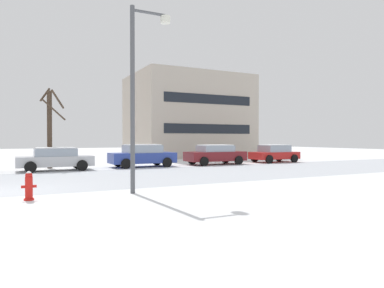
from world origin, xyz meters
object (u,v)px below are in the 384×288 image
(parked_car_silver, at_px, (55,159))
(parked_car_blue, at_px, (142,155))
(fire_hydrant, at_px, (29,186))
(parked_car_maroon, at_px, (215,154))
(street_lamp, at_px, (139,82))
(parked_car_red, at_px, (274,153))

(parked_car_silver, relative_size, parked_car_blue, 0.99)
(parked_car_silver, height_order, parked_car_blue, parked_car_blue)
(fire_hydrant, bearing_deg, parked_car_maroon, 39.02)
(street_lamp, distance_m, parked_car_blue, 11.87)
(street_lamp, distance_m, parked_car_red, 18.47)
(fire_hydrant, height_order, parked_car_silver, parked_car_silver)
(parked_car_blue, bearing_deg, fire_hydrant, -124.37)
(street_lamp, distance_m, parked_car_silver, 11.10)
(parked_car_silver, xyz_separation_m, parked_car_blue, (5.52, 0.30, 0.06))
(fire_hydrant, height_order, parked_car_blue, parked_car_blue)
(street_lamp, relative_size, parked_car_silver, 1.52)
(fire_hydrant, relative_size, street_lamp, 0.14)
(fire_hydrant, xyz_separation_m, street_lamp, (3.50, -0.09, 3.43))
(fire_hydrant, bearing_deg, parked_car_red, 29.53)
(street_lamp, relative_size, parked_car_blue, 1.50)
(street_lamp, bearing_deg, parked_car_red, 35.23)
(parked_car_silver, xyz_separation_m, parked_car_maroon, (11.04, 0.00, 0.04))
(fire_hydrant, bearing_deg, parked_car_blue, 55.63)
(fire_hydrant, relative_size, parked_car_maroon, 0.20)
(parked_car_blue, distance_m, parked_car_maroon, 5.53)
(street_lamp, bearing_deg, parked_car_blue, 70.52)
(street_lamp, height_order, parked_car_blue, street_lamp)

